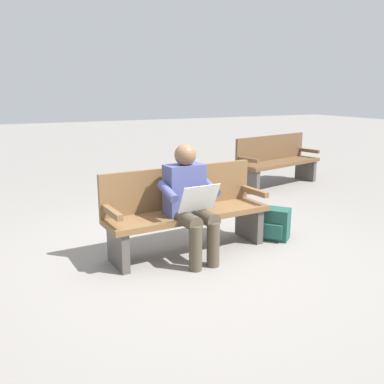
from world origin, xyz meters
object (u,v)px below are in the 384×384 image
object	(u,v)px
bench_near	(186,209)
backpack	(275,224)
person_seated	(190,200)
bench_far	(277,160)

from	to	relation	value
bench_near	backpack	bearing A→B (deg)	168.11
bench_near	backpack	size ratio (longest dim) A/B	4.76
person_seated	bench_far	xyz separation A→B (m)	(-2.94, -2.41, -0.17)
person_seated	backpack	world-z (taller)	person_seated
bench_near	bench_far	world-z (taller)	same
bench_near	backpack	xyz separation A→B (m)	(-1.08, 0.16, -0.28)
bench_far	bench_near	bearing A→B (deg)	24.03
bench_near	person_seated	size ratio (longest dim) A/B	1.55
person_seated	backpack	distance (m)	1.24
bench_near	person_seated	bearing A→B (deg)	70.56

